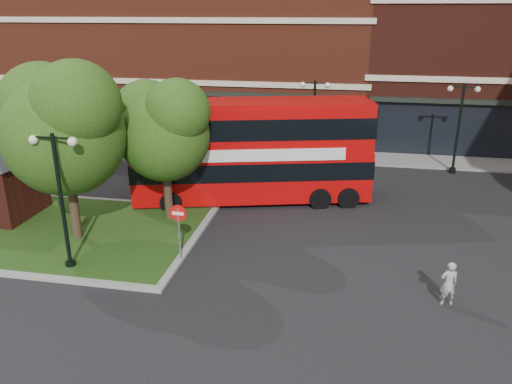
% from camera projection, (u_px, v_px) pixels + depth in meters
% --- Properties ---
extents(ground, '(120.00, 120.00, 0.00)m').
position_uv_depth(ground, '(217.00, 286.00, 16.85)').
color(ground, black).
rests_on(ground, ground).
extents(pavement_far, '(44.00, 3.00, 0.12)m').
position_uv_depth(pavement_far, '(283.00, 154.00, 32.04)').
color(pavement_far, slate).
rests_on(pavement_far, ground).
extents(terrace_far_left, '(26.00, 12.00, 14.00)m').
position_uv_depth(terrace_far_left, '(194.00, 34.00, 37.94)').
color(terrace_far_left, maroon).
rests_on(terrace_far_left, ground).
extents(terrace_far_right, '(18.00, 12.00, 16.00)m').
position_uv_depth(terrace_far_right, '(505.00, 21.00, 33.77)').
color(terrace_far_right, '#471911').
rests_on(terrace_far_right, ground).
extents(traffic_island, '(12.60, 7.60, 0.15)m').
position_uv_depth(traffic_island, '(52.00, 230.00, 20.98)').
color(traffic_island, gray).
rests_on(traffic_island, ground).
extents(tree_island_west, '(5.40, 4.71, 7.21)m').
position_uv_depth(tree_island_west, '(62.00, 123.00, 18.71)').
color(tree_island_west, '#2D2116').
rests_on(tree_island_west, ground).
extents(tree_island_east, '(4.46, 3.90, 6.29)m').
position_uv_depth(tree_island_east, '(162.00, 126.00, 20.67)').
color(tree_island_east, '#2D2116').
rests_on(tree_island_east, ground).
extents(lamp_island, '(1.72, 0.36, 5.00)m').
position_uv_depth(lamp_island, '(61.00, 196.00, 17.01)').
color(lamp_island, black).
rests_on(lamp_island, ground).
extents(lamp_far_left, '(1.72, 0.36, 5.00)m').
position_uv_depth(lamp_far_left, '(314.00, 119.00, 28.89)').
color(lamp_far_left, black).
rests_on(lamp_far_left, ground).
extents(lamp_far_right, '(1.72, 0.36, 5.00)m').
position_uv_depth(lamp_far_right, '(459.00, 124.00, 27.50)').
color(lamp_far_right, black).
rests_on(lamp_far_right, ground).
extents(bus, '(11.44, 5.29, 4.26)m').
position_uv_depth(bus, '(252.00, 145.00, 23.47)').
color(bus, '#B10707').
rests_on(bus, ground).
extents(woman, '(0.60, 0.45, 1.50)m').
position_uv_depth(woman, '(449.00, 284.00, 15.58)').
color(woman, '#99999C').
rests_on(woman, ground).
extents(car_silver, '(3.70, 1.58, 1.24)m').
position_uv_depth(car_silver, '(270.00, 146.00, 31.52)').
color(car_silver, silver).
rests_on(car_silver, ground).
extents(car_white, '(4.50, 1.84, 1.45)m').
position_uv_depth(car_white, '(329.00, 154.00, 29.44)').
color(car_white, silver).
rests_on(car_white, ground).
extents(no_entry_sign, '(0.62, 0.08, 2.24)m').
position_uv_depth(no_entry_sign, '(179.00, 222.00, 17.99)').
color(no_entry_sign, slate).
rests_on(no_entry_sign, ground).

